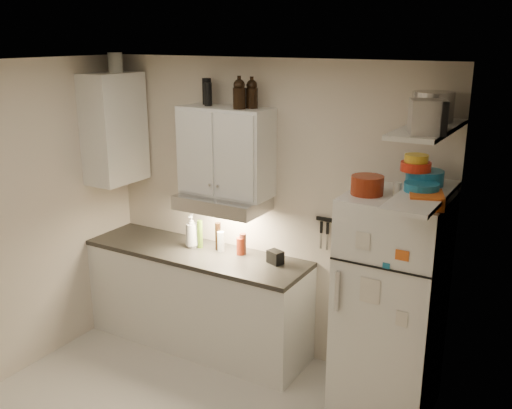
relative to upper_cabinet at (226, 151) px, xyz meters
The scene contains 34 objects.
ceiling 1.58m from the upper_cabinet, 77.33° to the right, with size 3.20×3.00×0.02m, color white.
back_wall 0.63m from the upper_cabinet, 30.26° to the left, with size 3.20×0.02×2.60m, color beige.
right_wall 2.39m from the upper_cabinet, 34.95° to the right, with size 0.02×3.00×2.60m, color beige.
base_cabinet 1.41m from the upper_cabinet, 151.63° to the right, with size 2.10×0.60×0.88m, color white.
countertop 0.97m from the upper_cabinet, 151.63° to the right, with size 2.10×0.62×0.04m, color #2C2A26.
upper_cabinet is the anchor object (origin of this frame).
side_cabinet 1.15m from the upper_cabinet, behind, with size 0.33×0.55×1.00m, color white.
range_hood 0.44m from the upper_cabinet, 90.00° to the right, with size 0.76×0.46×0.12m, color silver.
fridge 1.84m from the upper_cabinet, ahead, with size 0.70×0.68×1.70m, color white.
shelf_hi 1.82m from the upper_cabinet, 10.05° to the right, with size 0.30×0.95×0.03m, color white.
shelf_lo 1.78m from the upper_cabinet, 10.05° to the right, with size 0.30×0.95×0.03m, color white.
knife_strip 1.13m from the upper_cabinet, ahead, with size 0.42×0.02×0.03m, color black.
dutch_oven 1.38m from the upper_cabinet, 10.91° to the right, with size 0.23×0.23×0.13m, color maroon.
book_stack 1.81m from the upper_cabinet, 10.86° to the right, with size 0.21×0.27×0.09m, color orange.
spice_jar 1.56m from the upper_cabinet, ahead, with size 0.06×0.06×0.10m, color silver.
stock_pot 1.78m from the upper_cabinet, ahead, with size 0.28×0.28×0.20m, color silver.
tin_a 1.89m from the upper_cabinet, 12.82° to the right, with size 0.18×0.16×0.18m, color #AAAAAD.
tin_b 1.97m from the upper_cabinet, 18.47° to the right, with size 0.20×0.20×0.20m, color #AAAAAD.
bowl_teal 1.70m from the upper_cabinet, ahead, with size 0.26×0.26×0.10m, color teal.
bowl_orange 1.65m from the upper_cabinet, ahead, with size 0.21×0.21×0.06m, color red.
bowl_yellow 1.65m from the upper_cabinet, ahead, with size 0.16×0.16×0.05m, color yellow.
plates 1.75m from the upper_cabinet, ahead, with size 0.23×0.23×0.06m, color teal.
growler_a 0.53m from the upper_cabinet, 17.42° to the right, with size 0.10×0.10×0.24m, color black, non-canonical shape.
growler_b 0.55m from the upper_cabinet, ahead, with size 0.10×0.10×0.24m, color black, non-canonical shape.
thermos_a 0.50m from the upper_cabinet, behind, with size 0.07×0.07×0.19m, color black.
thermos_b 0.54m from the upper_cabinet, 163.64° to the left, with size 0.08×0.08×0.22m, color black.
side_jar 1.34m from the upper_cabinet, behind, with size 0.13×0.13×0.17m, color silver.
soap_bottle 0.81m from the upper_cabinet, 168.46° to the right, with size 0.13×0.13×0.34m, color white.
pepper_mill 0.82m from the upper_cabinet, ahead, with size 0.06×0.06×0.19m, color #5D2B1B.
oil_bottle 0.82m from the upper_cabinet, behind, with size 0.05×0.05×0.26m, color #4C6F1B.
vinegar_bottle 0.78m from the upper_cabinet, behind, with size 0.05×0.05×0.25m, color black.
clear_bottle 0.82m from the upper_cabinet, 150.63° to the right, with size 0.06×0.06×0.18m, color silver.
red_jar 0.84m from the upper_cabinet, ahead, with size 0.08×0.08×0.15m, color maroon.
caddy 0.99m from the upper_cabinet, ahead, with size 0.13×0.09×0.11m, color black.
Camera 1 is at (2.32, -2.64, 2.77)m, focal length 40.00 mm.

